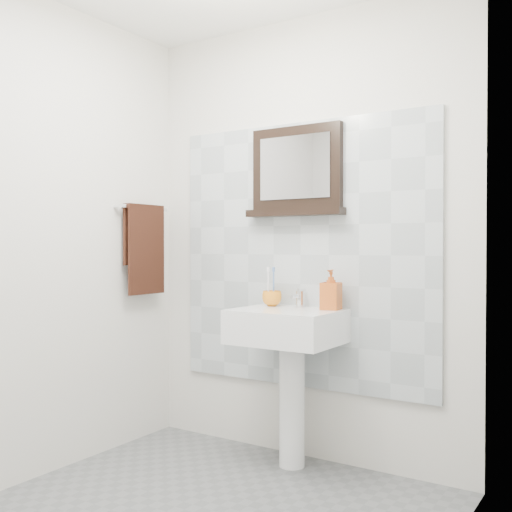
{
  "coord_description": "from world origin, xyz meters",
  "views": [
    {
      "loc": [
        1.62,
        -1.91,
        1.2
      ],
      "look_at": [
        0.04,
        0.55,
        1.15
      ],
      "focal_mm": 42.0,
      "sensor_mm": 36.0,
      "label": 1
    }
  ],
  "objects_px": {
    "soap_dispenser": "(331,290)",
    "framed_mirror": "(297,174)",
    "hand_towel": "(145,242)",
    "toothbrush_cup": "(272,298)",
    "pedestal_sink": "(288,343)"
  },
  "relations": [
    {
      "from": "toothbrush_cup",
      "to": "hand_towel",
      "type": "xyz_separation_m",
      "value": [
        -0.81,
        -0.17,
        0.32
      ]
    },
    {
      "from": "soap_dispenser",
      "to": "toothbrush_cup",
      "type": "bearing_deg",
      "value": 174.97
    },
    {
      "from": "soap_dispenser",
      "to": "hand_towel",
      "type": "distance_m",
      "value": 1.22
    },
    {
      "from": "toothbrush_cup",
      "to": "soap_dispenser",
      "type": "distance_m",
      "value": 0.37
    },
    {
      "from": "pedestal_sink",
      "to": "toothbrush_cup",
      "type": "distance_m",
      "value": 0.3
    },
    {
      "from": "toothbrush_cup",
      "to": "soap_dispenser",
      "type": "height_order",
      "value": "soap_dispenser"
    },
    {
      "from": "pedestal_sink",
      "to": "toothbrush_cup",
      "type": "height_order",
      "value": "pedestal_sink"
    },
    {
      "from": "pedestal_sink",
      "to": "soap_dispenser",
      "type": "xyz_separation_m",
      "value": [
        0.2,
        0.11,
        0.29
      ]
    },
    {
      "from": "soap_dispenser",
      "to": "framed_mirror",
      "type": "distance_m",
      "value": 0.69
    },
    {
      "from": "framed_mirror",
      "to": "hand_towel",
      "type": "relative_size",
      "value": 1.08
    },
    {
      "from": "soap_dispenser",
      "to": "hand_towel",
      "type": "bearing_deg",
      "value": -177.44
    },
    {
      "from": "soap_dispenser",
      "to": "framed_mirror",
      "type": "height_order",
      "value": "framed_mirror"
    },
    {
      "from": "toothbrush_cup",
      "to": "hand_towel",
      "type": "distance_m",
      "value": 0.89
    },
    {
      "from": "toothbrush_cup",
      "to": "framed_mirror",
      "type": "height_order",
      "value": "framed_mirror"
    },
    {
      "from": "soap_dispenser",
      "to": "framed_mirror",
      "type": "bearing_deg",
      "value": 156.79
    }
  ]
}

